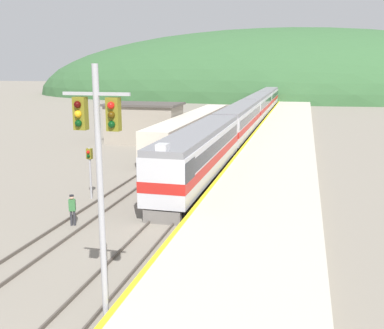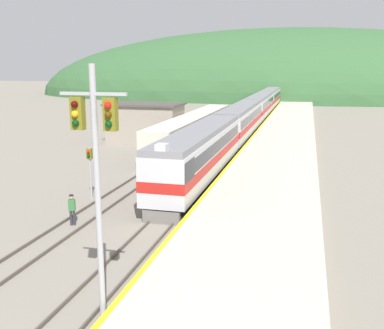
% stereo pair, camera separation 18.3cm
% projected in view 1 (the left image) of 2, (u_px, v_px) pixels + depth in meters
% --- Properties ---
extents(track_main, '(1.52, 180.00, 0.16)m').
position_uv_depth(track_main, '(259.00, 118.00, 77.71)').
color(track_main, '#4C443D').
rests_on(track_main, ground).
extents(track_siding, '(1.52, 180.00, 0.16)m').
position_uv_depth(track_siding, '(232.00, 118.00, 78.84)').
color(track_siding, '#4C443D').
rests_on(track_siding, ground).
extents(platform, '(7.14, 140.00, 0.95)m').
position_uv_depth(platform, '(284.00, 133.00, 57.43)').
color(platform, '#BCB5A5').
rests_on(platform, ground).
extents(distant_hills, '(159.35, 71.71, 40.48)m').
position_uv_depth(distant_hills, '(280.00, 96.00, 138.77)').
color(distant_hills, '#335B33').
rests_on(distant_hills, ground).
extents(station_shed, '(8.67, 5.64, 4.64)m').
position_uv_depth(station_shed, '(144.00, 123.00, 52.97)').
color(station_shed, gray).
rests_on(station_shed, ground).
extents(express_train_lead_car, '(2.88, 19.83, 4.59)m').
position_uv_depth(express_train_lead_car, '(200.00, 154.00, 34.23)').
color(express_train_lead_car, black).
rests_on(express_train_lead_car, ground).
extents(carriage_second, '(2.87, 21.34, 4.23)m').
position_uv_depth(carriage_second, '(240.00, 121.00, 54.80)').
color(carriage_second, black).
rests_on(carriage_second, ground).
extents(carriage_third, '(2.87, 21.34, 4.23)m').
position_uv_depth(carriage_third, '(258.00, 106.00, 75.86)').
color(carriage_third, black).
rests_on(carriage_third, ground).
extents(carriage_fourth, '(2.87, 21.34, 4.23)m').
position_uv_depth(carriage_fourth, '(269.00, 98.00, 96.92)').
color(carriage_fourth, black).
rests_on(carriage_fourth, ground).
extents(siding_train, '(2.90, 29.28, 3.42)m').
position_uv_depth(siding_train, '(193.00, 129.00, 51.97)').
color(siding_train, black).
rests_on(siding_train, ground).
extents(signal_mast_main, '(2.20, 0.42, 8.88)m').
position_uv_depth(signal_mast_main, '(99.00, 163.00, 14.06)').
color(signal_mast_main, '#9E9EA3').
rests_on(signal_mast_main, ground).
extents(signal_post_siding, '(0.36, 0.42, 3.53)m').
position_uv_depth(signal_post_siding, '(90.00, 162.00, 30.03)').
color(signal_post_siding, '#9E9EA3').
rests_on(signal_post_siding, ground).
extents(track_worker, '(0.41, 0.32, 1.79)m').
position_uv_depth(track_worker, '(72.00, 208.00, 25.20)').
color(track_worker, '#2D2D33').
rests_on(track_worker, ground).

